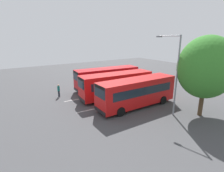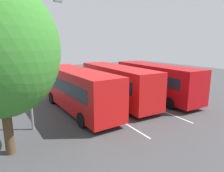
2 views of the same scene
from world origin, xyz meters
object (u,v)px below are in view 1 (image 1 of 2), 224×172
(bus_center_right, at_px, (137,92))
(depot_tree, at_px, (206,67))
(pedestrian, at_px, (59,90))
(bus_far_left, at_px, (107,78))
(street_lamp, at_px, (175,71))
(bus_center_left, at_px, (116,84))

(bus_center_right, height_order, depot_tree, depot_tree)
(depot_tree, bearing_deg, pedestrian, -52.40)
(bus_far_left, xyz_separation_m, street_lamp, (-0.95, 11.62, 2.88))
(pedestrian, xyz_separation_m, street_lamp, (-8.40, 12.18, 3.69))
(bus_center_right, bearing_deg, depot_tree, 126.70)
(bus_center_right, distance_m, pedestrian, 10.85)
(bus_center_right, xyz_separation_m, depot_tree, (-4.08, 5.50, 3.27))
(bus_center_left, xyz_separation_m, street_lamp, (-1.91, 7.63, 2.88))
(bus_far_left, relative_size, bus_center_right, 1.01)
(bus_center_right, bearing_deg, pedestrian, -51.67)
(bus_center_right, bearing_deg, bus_far_left, -95.35)
(bus_far_left, xyz_separation_m, bus_center_left, (0.96, 3.99, 0.00))
(bus_far_left, distance_m, depot_tree, 14.22)
(bus_far_left, height_order, bus_center_right, same)
(bus_far_left, xyz_separation_m, depot_tree, (-3.33, 13.44, 3.27))
(bus_far_left, bearing_deg, bus_center_left, 80.48)
(pedestrian, bearing_deg, bus_center_left, -78.65)
(bus_center_left, bearing_deg, street_lamp, 107.88)
(bus_far_left, height_order, street_lamp, street_lamp)
(pedestrian, height_order, depot_tree, depot_tree)
(bus_far_left, xyz_separation_m, pedestrian, (7.45, -0.56, -0.80))
(bus_far_left, distance_m, pedestrian, 7.52)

